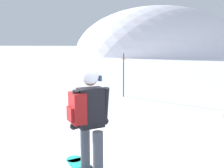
% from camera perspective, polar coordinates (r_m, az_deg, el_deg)
% --- Properties ---
extents(ground_plane, '(300.00, 300.00, 0.00)m').
position_cam_1_polar(ground_plane, '(4.52, -2.09, -18.05)').
color(ground_plane, white).
extents(ridge_peak_main, '(28.48, 25.64, 16.29)m').
position_cam_1_polar(ridge_peak_main, '(46.17, 9.96, 6.43)').
color(ridge_peak_main, white).
rests_on(ridge_peak_main, ground).
extents(snowboarder_main, '(1.11, 1.60, 1.71)m').
position_cam_1_polar(snowboarder_main, '(3.82, -5.11, -8.38)').
color(snowboarder_main, '#23B7A3').
rests_on(snowboarder_main, ground).
extents(piste_marker_near, '(0.20, 0.20, 1.71)m').
position_cam_1_polar(piste_marker_near, '(9.87, 2.56, 2.81)').
color(piste_marker_near, black).
rests_on(piste_marker_near, ground).
extents(rock_dark, '(0.57, 0.48, 0.40)m').
position_cam_1_polar(rock_dark, '(7.14, -6.25, -7.73)').
color(rock_dark, '#282628').
rests_on(rock_dark, ground).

